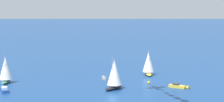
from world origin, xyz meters
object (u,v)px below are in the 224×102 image
sailboat_far_port (114,74)px  marker_buoy (149,83)px  sailboat_ahead (148,63)px  sailboat_mid_cluster (6,70)px  motorboat_near_centre (4,89)px  motorboat_trailing (180,86)px  motorboat_outer_ring_a (104,78)px

sailboat_far_port → marker_buoy: sailboat_far_port is taller
sailboat_ahead → marker_buoy: size_ratio=5.80×
sailboat_mid_cluster → marker_buoy: size_ratio=5.86×
sailboat_far_port → marker_buoy: bearing=38.3°
motorboat_near_centre → sailboat_mid_cluster: (-4.08, 14.40, 4.94)m
motorboat_near_centre → motorboat_trailing: size_ratio=1.10×
motorboat_near_centre → sailboat_far_port: (41.08, 4.73, 5.24)m
sailboat_mid_cluster → motorboat_outer_ring_a: (40.02, 9.66, -5.18)m
sailboat_far_port → motorboat_trailing: bearing=6.7°
motorboat_near_centre → sailboat_mid_cluster: bearing=105.8°
motorboat_near_centre → motorboat_trailing: bearing=6.6°
sailboat_far_port → sailboat_ahead: (14.76, 29.77, -0.36)m
motorboat_outer_ring_a → sailboat_mid_cluster: bearing=-166.4°
motorboat_near_centre → marker_buoy: bearing=15.9°
motorboat_outer_ring_a → sailboat_far_port: bearing=-75.1°
motorboat_trailing → marker_buoy: (-11.53, 7.96, -0.23)m
sailboat_mid_cluster → motorboat_near_centre: bearing=-74.2°
motorboat_near_centre → sailboat_ahead: 65.82m
sailboat_mid_cluster → motorboat_outer_ring_a: size_ratio=2.13×
sailboat_far_port → motorboat_near_centre: bearing=-173.4°
motorboat_trailing → motorboat_near_centre: bearing=-173.4°
motorboat_trailing → sailboat_far_port: bearing=-173.3°
motorboat_near_centre → motorboat_outer_ring_a: bearing=33.8°
sailboat_ahead → marker_buoy: sailboat_ahead is taller
motorboat_near_centre → motorboat_outer_ring_a: motorboat_near_centre is taller
marker_buoy → motorboat_outer_ring_a: bearing=156.2°
sailboat_far_port → sailboat_mid_cluster: 46.19m
sailboat_far_port → motorboat_trailing: sailboat_far_port is taller
marker_buoy → motorboat_trailing: bearing=-34.6°
motorboat_near_centre → sailboat_mid_cluster: size_ratio=0.72×
sailboat_mid_cluster → motorboat_outer_ring_a: sailboat_mid_cluster is taller
motorboat_trailing → sailboat_mid_cluster: bearing=174.6°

